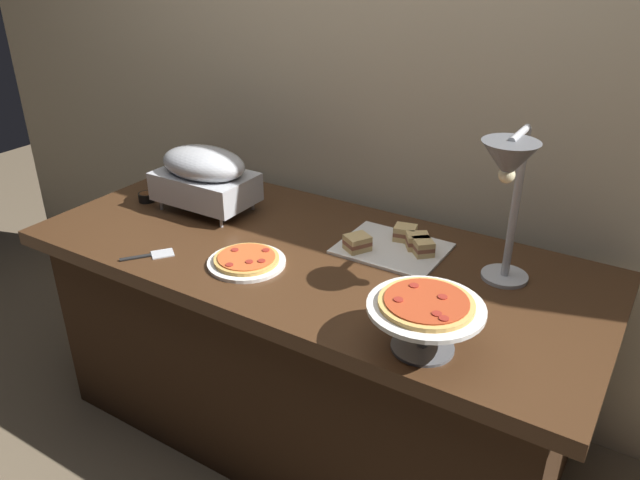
% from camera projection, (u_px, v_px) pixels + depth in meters
% --- Properties ---
extents(ground_plane, '(8.00, 8.00, 0.00)m').
position_uv_depth(ground_plane, '(312.00, 426.00, 2.37)').
color(ground_plane, brown).
extents(back_wall, '(4.40, 0.04, 2.40)m').
position_uv_depth(back_wall, '(385.00, 87.00, 2.21)').
color(back_wall, '#C6B593').
rests_on(back_wall, ground_plane).
extents(buffet_table, '(1.90, 0.84, 0.76)m').
position_uv_depth(buffet_table, '(311.00, 344.00, 2.20)').
color(buffet_table, '#422816').
rests_on(buffet_table, ground_plane).
extents(chafing_dish, '(0.36, 0.23, 0.24)m').
position_uv_depth(chafing_dish, '(204.00, 175.00, 2.27)').
color(chafing_dish, '#B7BABF').
rests_on(chafing_dish, buffet_table).
extents(heat_lamp, '(0.15, 0.29, 0.48)m').
position_uv_depth(heat_lamp, '(509.00, 176.00, 1.62)').
color(heat_lamp, '#B7BABF').
rests_on(heat_lamp, buffet_table).
extents(pizza_plate_front, '(0.25, 0.25, 0.03)m').
position_uv_depth(pizza_plate_front, '(247.00, 261.00, 1.95)').
color(pizza_plate_front, white).
rests_on(pizza_plate_front, buffet_table).
extents(pizza_plate_center, '(0.29, 0.29, 0.15)m').
position_uv_depth(pizza_plate_center, '(426.00, 310.00, 1.51)').
color(pizza_plate_center, '#595B60').
rests_on(pizza_plate_center, buffet_table).
extents(sandwich_platter, '(0.34, 0.27, 0.06)m').
position_uv_depth(sandwich_platter, '(395.00, 245.00, 2.03)').
color(sandwich_platter, white).
rests_on(sandwich_platter, buffet_table).
extents(sauce_cup_near, '(0.06, 0.06, 0.03)m').
position_uv_depth(sauce_cup_near, '(147.00, 197.00, 2.40)').
color(sauce_cup_near, black).
rests_on(sauce_cup_near, buffet_table).
extents(serving_spatula, '(0.13, 0.16, 0.01)m').
position_uv_depth(serving_spatula, '(150.00, 255.00, 2.00)').
color(serving_spatula, '#B7BABF').
rests_on(serving_spatula, buffet_table).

